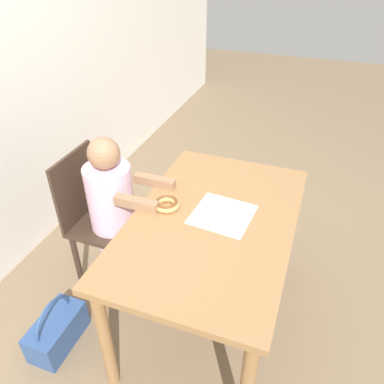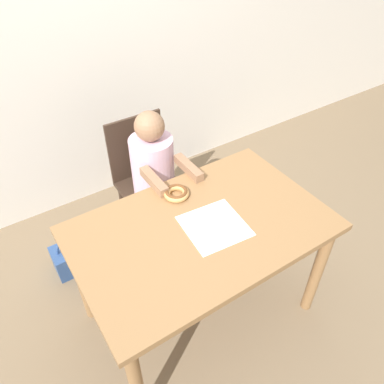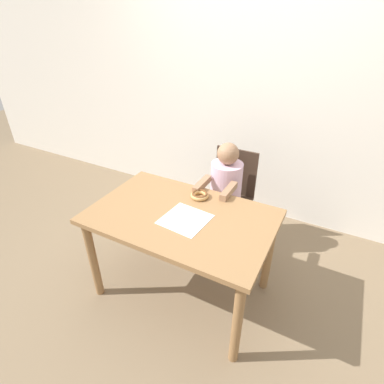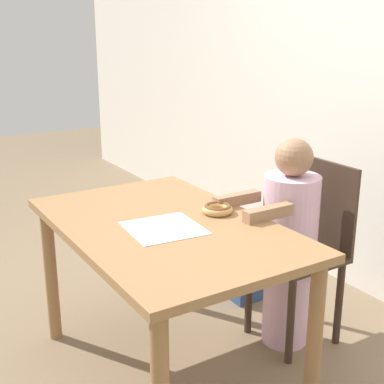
% 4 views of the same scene
% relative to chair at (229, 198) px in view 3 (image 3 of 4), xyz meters
% --- Properties ---
extents(ground_plane, '(12.00, 12.00, 0.00)m').
position_rel_chair_xyz_m(ground_plane, '(-0.07, -0.73, -0.46)').
color(ground_plane, '#7A664C').
extents(wall_back, '(8.00, 0.05, 2.50)m').
position_rel_chair_xyz_m(wall_back, '(-0.07, 0.65, 0.79)').
color(wall_back, silver).
rests_on(wall_back, ground_plane).
extents(dining_table, '(1.22, 0.78, 0.72)m').
position_rel_chair_xyz_m(dining_table, '(-0.07, -0.73, 0.16)').
color(dining_table, olive).
rests_on(dining_table, ground_plane).
extents(chair, '(0.37, 0.37, 0.88)m').
position_rel_chair_xyz_m(chair, '(0.00, 0.00, 0.00)').
color(chair, '#38281E').
rests_on(chair, ground_plane).
extents(child_figure, '(0.27, 0.48, 1.02)m').
position_rel_chair_xyz_m(child_figure, '(0.00, -0.11, 0.05)').
color(child_figure, silver).
rests_on(child_figure, ground_plane).
extents(donut, '(0.13, 0.13, 0.04)m').
position_rel_chair_xyz_m(donut, '(-0.06, -0.48, 0.28)').
color(donut, tan).
rests_on(donut, dining_table).
extents(napkin, '(0.31, 0.31, 0.00)m').
position_rel_chair_xyz_m(napkin, '(-0.02, -0.76, 0.26)').
color(napkin, white).
rests_on(napkin, dining_table).
extents(handbag, '(0.33, 0.18, 0.32)m').
position_rel_chair_xyz_m(handbag, '(-0.54, -0.01, -0.36)').
color(handbag, '#2D4C84').
rests_on(handbag, ground_plane).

